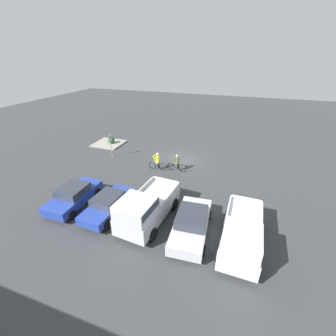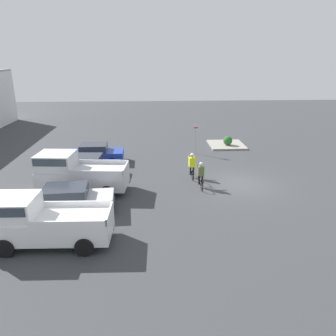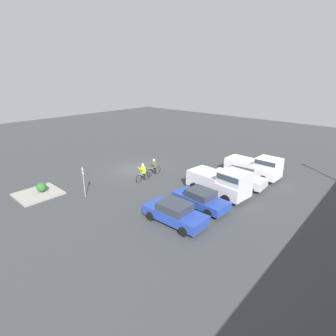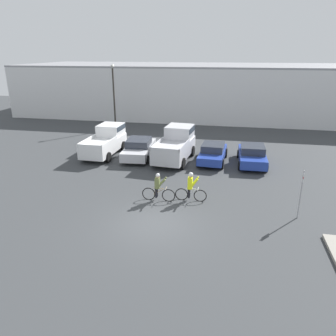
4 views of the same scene
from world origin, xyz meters
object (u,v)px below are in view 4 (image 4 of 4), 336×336
pickup_truck_0 (106,140)px  sedan_1 (213,153)px  cyclist_0 (191,186)px  cyclist_1 (158,187)px  sedan_2 (252,155)px  fire_lane_sign (301,190)px  pickup_truck_1 (176,144)px  sedan_0 (139,148)px  lamppost (114,92)px

pickup_truck_0 → sedan_1: pickup_truck_0 is taller
cyclist_0 → cyclist_1: cyclist_0 is taller
sedan_2 → fire_lane_sign: bearing=-76.6°
pickup_truck_0 → cyclist_1: (5.93, -7.68, -0.31)m
pickup_truck_1 → cyclist_0: 7.33m
sedan_0 → pickup_truck_1: (2.84, 0.10, 0.47)m
pickup_truck_0 → cyclist_0: pickup_truck_0 is taller
sedan_0 → lamppost: lamppost is taller
pickup_truck_0 → pickup_truck_1: bearing=-3.3°
lamppost → fire_lane_sign: bearing=-47.4°
pickup_truck_0 → sedan_1: (8.39, -0.44, -0.40)m
sedan_0 → pickup_truck_1: size_ratio=0.92×
sedan_1 → lamppost: 14.14m
pickup_truck_1 → sedan_1: (2.76, -0.12, -0.49)m
pickup_truck_1 → pickup_truck_0: bearing=176.7°
sedan_1 → sedan_2: 2.80m
pickup_truck_1 → fire_lane_sign: (7.42, -7.99, 0.31)m
pickup_truck_0 → pickup_truck_1: (5.63, -0.32, 0.09)m
sedan_1 → cyclist_1: 7.64m
pickup_truck_1 → cyclist_0: size_ratio=3.02×
pickup_truck_1 → lamppost: lamppost is taller
cyclist_1 → fire_lane_sign: bearing=-5.1°
cyclist_1 → cyclist_0: bearing=10.5°
lamppost → cyclist_1: bearing=-63.0°
pickup_truck_0 → cyclist_1: pickup_truck_0 is taller
fire_lane_sign → sedan_0: bearing=142.4°
pickup_truck_0 → sedan_2: size_ratio=1.17×
pickup_truck_0 → sedan_0: (2.79, -0.42, -0.37)m
cyclist_0 → lamppost: bearing=122.2°
cyclist_0 → fire_lane_sign: (5.40, -0.95, 0.66)m
pickup_truck_0 → sedan_0: bearing=-8.5°
cyclist_0 → sedan_0: bearing=125.0°
fire_lane_sign → sedan_2: bearing=103.4°
sedan_2 → fire_lane_sign: (1.86, -7.83, 0.79)m
pickup_truck_0 → pickup_truck_1: 5.64m
pickup_truck_0 → fire_lane_sign: size_ratio=2.05×
lamppost → cyclist_0: bearing=-57.8°
sedan_1 → sedan_2: sedan_2 is taller
sedan_2 → lamppost: lamppost is taller
pickup_truck_1 → fire_lane_sign: bearing=-47.1°
fire_lane_sign → lamppost: size_ratio=0.39×
pickup_truck_1 → sedan_2: (5.56, -0.15, -0.48)m
sedan_2 → lamppost: bearing=146.7°
cyclist_0 → cyclist_1: (-1.73, -0.32, -0.06)m
pickup_truck_0 → sedan_2: 11.20m
sedan_0 → pickup_truck_1: 2.88m
sedan_1 → sedan_2: size_ratio=1.00×
pickup_truck_1 → lamppost: 12.00m
sedan_2 → sedan_1: bearing=179.3°
pickup_truck_0 → cyclist_0: (7.65, -7.36, -0.26)m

